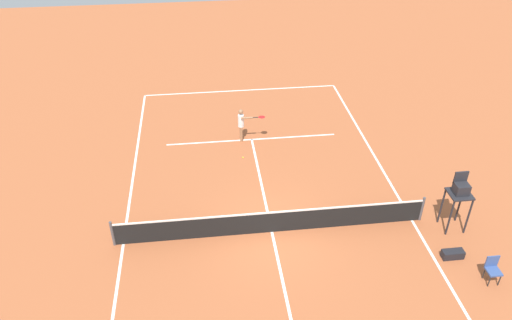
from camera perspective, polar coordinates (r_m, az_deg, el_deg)
The scene contains 8 objects.
ground_plane at distance 18.65m, azimuth 1.83°, elevation -8.25°, with size 60.00×60.00×0.00m, color #AD5933.
court_lines at distance 18.65m, azimuth 1.83°, elevation -8.24°, with size 10.96×24.19×0.01m.
tennis_net at distance 18.32m, azimuth 1.86°, elevation -7.09°, with size 11.56×0.10×1.07m.
player_serving at distance 23.40m, azimuth -1.61°, elevation 4.35°, with size 1.26×0.56×1.66m.
tennis_ball at distance 22.56m, azimuth -1.51°, elevation 0.30°, with size 0.07×0.07×0.07m, color #CCE033.
umpire_chair at distance 19.27m, azimuth 22.37°, elevation -3.52°, with size 0.80×0.80×2.41m.
courtside_chair_near at distance 18.29m, azimuth 25.58°, elevation -11.18°, with size 0.44×0.46×0.95m.
equipment_bag at distance 18.87m, azimuth 21.67°, elevation -10.03°, with size 0.76×0.32×0.30m, color black.
Camera 1 is at (2.25, 13.66, 12.50)m, focal length 34.80 mm.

